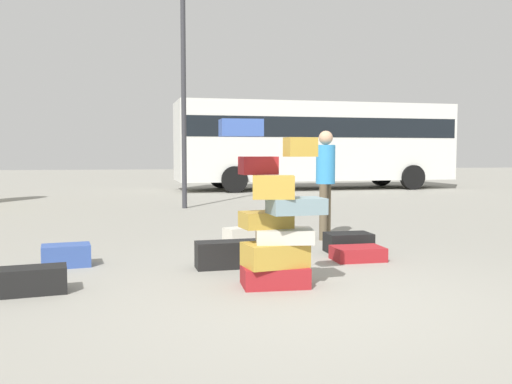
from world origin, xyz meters
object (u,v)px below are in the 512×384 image
Objects in this scene: suitcase_black_foreground_far at (29,281)px; suitcase_black_white_trunk at (348,243)px; suitcase_cream_left_side at (247,235)px; suitcase_maroon_behind_tower at (358,254)px; parked_bus at (315,140)px; suitcase_black_upright_blue at (229,254)px; suitcase_navy_foreground_near at (66,255)px; person_bearded_onlooker at (325,174)px; suitcase_tower at (275,226)px; lamp_post at (183,35)px.

suitcase_black_white_trunk is at bearing 12.84° from suitcase_black_foreground_far.
suitcase_black_white_trunk is 1.64m from suitcase_cream_left_side.
suitcase_maroon_behind_tower is 13.93m from parked_bus.
suitcase_black_foreground_far is at bearing -161.29° from suitcase_black_upright_blue.
suitcase_navy_foreground_near is at bearing -121.45° from parked_bus.
person_bearded_onlooker is at bearing 25.90° from suitcase_black_foreground_far.
suitcase_navy_foreground_near is 0.05× the size of parked_bus.
suitcase_black_foreground_far is at bearing 176.55° from suitcase_tower.
suitcase_black_foreground_far is 3.71m from suitcase_cream_left_side.
lamp_post reaches higher than suitcase_tower.
suitcase_navy_foreground_near is at bearing 174.01° from suitcase_maroon_behind_tower.
lamp_post is (1.86, 8.05, 4.05)m from suitcase_black_foreground_far.
suitcase_maroon_behind_tower is at bearing 30.13° from person_bearded_onlooker.
suitcase_black_white_trunk is 13.36m from parked_bus.
suitcase_black_white_trunk is 0.36× the size of person_bearded_onlooker.
person_bearded_onlooker is at bearing 64.15° from suitcase_tower.
suitcase_maroon_behind_tower is (3.58, -0.25, -0.04)m from suitcase_navy_foreground_near.
lamp_post is at bearing 93.79° from suitcase_tower.
parked_bus reaches higher than suitcase_navy_foreground_near.
person_bearded_onlooker is 0.16× the size of parked_bus.
suitcase_black_upright_blue is 1.87m from suitcase_cream_left_side.
parked_bus is (7.00, 14.47, 1.71)m from suitcase_black_foreground_far.
suitcase_black_upright_blue is at bearing -113.93° from parked_bus.
suitcase_maroon_behind_tower is at bearing -14.08° from suitcase_navy_foreground_near.
person_bearded_onlooker is at bearing 84.87° from suitcase_maroon_behind_tower.
suitcase_tower reaches higher than suitcase_black_white_trunk.
suitcase_maroon_behind_tower is at bearing -107.65° from parked_bus.
suitcase_black_foreground_far is 4.81m from person_bearded_onlooker.
suitcase_cream_left_side is at bearing 136.99° from suitcase_black_white_trunk.
suitcase_tower is at bearing -76.01° from suitcase_black_upright_blue.
person_bearded_onlooker reaches higher than suitcase_black_upright_blue.
suitcase_black_upright_blue is at bearing -22.18° from suitcase_navy_foreground_near.
suitcase_navy_foreground_near reaches higher than suitcase_black_foreground_far.
suitcase_tower is 0.99× the size of person_bearded_onlooker.
lamp_post is at bearing -132.60° from parked_bus.
suitcase_tower is 3.27m from person_bearded_onlooker.
suitcase_black_upright_blue is 1.12× the size of suitcase_black_foreground_far.
suitcase_maroon_behind_tower is (1.67, 0.16, -0.07)m from suitcase_black_upright_blue.
suitcase_tower is at bearing -130.41° from suitcase_black_white_trunk.
lamp_post is at bearing -126.29° from person_bearded_onlooker.
suitcase_cream_left_side is 1.55m from person_bearded_onlooker.
suitcase_black_foreground_far reaches higher than suitcase_cream_left_side.
suitcase_cream_left_side is 1.14× the size of suitcase_maroon_behind_tower.
suitcase_cream_left_side is (2.42, 1.39, -0.01)m from suitcase_navy_foreground_near.
suitcase_cream_left_side is at bearing -52.31° from person_bearded_onlooker.
suitcase_black_white_trunk reaches higher than suitcase_cream_left_side.
parked_bus reaches higher than suitcase_black_foreground_far.
suitcase_maroon_behind_tower is 0.06× the size of parked_bus.
suitcase_black_white_trunk is at bearing 32.18° from person_bearded_onlooker.
suitcase_black_foreground_far is 9.21m from lamp_post.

